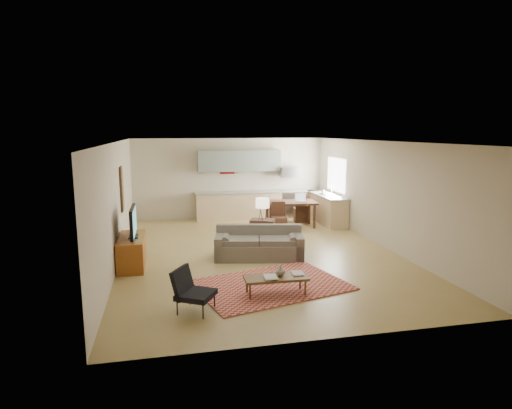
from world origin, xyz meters
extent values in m
plane|color=olive|center=(0.00, 0.00, 0.00)|extent=(9.00, 9.00, 0.00)
plane|color=white|center=(0.00, 0.00, 2.70)|extent=(9.00, 9.00, 0.00)
plane|color=#BDB198|center=(0.00, 4.50, 1.35)|extent=(6.50, 0.00, 6.50)
plane|color=#BDB198|center=(0.00, -4.50, 1.35)|extent=(6.50, 0.00, 6.50)
plane|color=#BDB198|center=(-3.25, 0.00, 1.35)|extent=(0.00, 9.00, 9.00)
plane|color=#BDB198|center=(3.25, 0.00, 1.35)|extent=(0.00, 9.00, 9.00)
cube|color=#A5A8AD|center=(2.00, 4.18, 0.45)|extent=(0.62, 0.62, 0.90)
cube|color=#A5A8AD|center=(2.00, 4.20, 1.55)|extent=(0.62, 0.40, 0.35)
cube|color=gray|center=(0.30, 4.33, 1.95)|extent=(2.80, 0.34, 0.70)
cube|color=white|center=(3.23, 3.00, 1.55)|extent=(0.02, 1.40, 1.05)
cube|color=maroon|center=(-0.26, -2.24, 0.01)|extent=(3.19, 2.58, 0.02)
imported|color=maroon|center=(-0.51, -2.76, 0.36)|extent=(0.28, 0.35, 0.03)
imported|color=navy|center=(0.04, -2.63, 0.36)|extent=(0.27, 0.33, 0.02)
imported|color=black|center=(-0.19, -2.67, 0.43)|extent=(0.25, 0.25, 0.18)
imported|color=beige|center=(2.83, 3.05, 1.02)|extent=(0.11, 0.11, 0.19)
camera|label=1|loc=(-2.20, -9.87, 2.96)|focal=30.00mm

